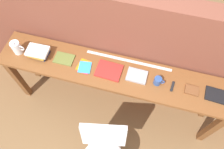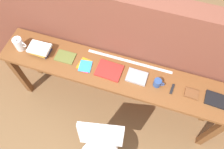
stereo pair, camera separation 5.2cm
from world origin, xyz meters
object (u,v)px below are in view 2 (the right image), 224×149
(magazine_cycling, at_px, (65,57))
(book_repair_rightmost, at_px, (215,100))
(pitcher_white, at_px, (19,44))
(book_open_centre, at_px, (109,70))
(leather_journal_brown, at_px, (191,94))
(multitool_folded, at_px, (172,89))
(mug, at_px, (158,83))
(pamphlet_pile_colourful, at_px, (85,66))
(book_stack_leftmost, at_px, (40,49))

(magazine_cycling, bearing_deg, book_repair_rightmost, -1.19)
(pitcher_white, xyz_separation_m, book_open_centre, (1.01, 0.02, -0.07))
(leather_journal_brown, height_order, book_repair_rightmost, leather_journal_brown)
(pitcher_white, bearing_deg, multitool_folded, 0.43)
(pitcher_white, relative_size, mug, 1.67)
(magazine_cycling, bearing_deg, multitool_folded, -2.04)
(book_open_centre, distance_m, book_repair_rightmost, 1.07)
(mug, height_order, leather_journal_brown, mug)
(pamphlet_pile_colourful, relative_size, multitool_folded, 1.65)
(book_repair_rightmost, bearing_deg, multitool_folded, -174.83)
(book_open_centre, bearing_deg, book_repair_rightmost, 2.41)
(pamphlet_pile_colourful, xyz_separation_m, mug, (0.77, 0.01, 0.04))
(book_stack_leftmost, bearing_deg, magazine_cycling, 3.93)
(pitcher_white, xyz_separation_m, leather_journal_brown, (1.86, 0.02, -0.07))
(book_repair_rightmost, bearing_deg, pamphlet_pile_colourful, -175.69)
(mug, bearing_deg, book_open_centre, 179.18)
(pamphlet_pile_colourful, height_order, book_open_centre, book_open_centre)
(pitcher_white, height_order, multitool_folded, pitcher_white)
(book_stack_leftmost, bearing_deg, mug, -0.26)
(book_stack_leftmost, xyz_separation_m, leather_journal_brown, (1.62, -0.00, -0.04))
(pamphlet_pile_colourful, distance_m, book_repair_rightmost, 1.34)
(book_open_centre, xyz_separation_m, leather_journal_brown, (0.85, -0.00, 0.00))
(pamphlet_pile_colourful, relative_size, leather_journal_brown, 1.39)
(pitcher_white, xyz_separation_m, book_stack_leftmost, (0.24, 0.02, -0.02))
(book_open_centre, bearing_deg, leather_journal_brown, 1.95)
(book_stack_leftmost, height_order, magazine_cycling, book_stack_leftmost)
(pamphlet_pile_colourful, distance_m, multitool_folded, 0.92)
(book_stack_leftmost, xyz_separation_m, mug, (1.28, -0.01, -0.01))
(pamphlet_pile_colourful, height_order, book_repair_rightmost, book_repair_rightmost)
(mug, distance_m, multitool_folded, 0.16)
(book_stack_leftmost, relative_size, magazine_cycling, 1.13)
(book_stack_leftmost, relative_size, book_open_centre, 0.89)
(book_stack_leftmost, distance_m, leather_journal_brown, 1.62)
(book_stack_leftmost, relative_size, mug, 2.13)
(leather_journal_brown, bearing_deg, multitool_folded, -176.11)
(book_stack_leftmost, bearing_deg, leather_journal_brown, -0.05)
(pamphlet_pile_colourful, distance_m, leather_journal_brown, 1.11)
(book_stack_leftmost, bearing_deg, pitcher_white, -175.18)
(mug, bearing_deg, magazine_cycling, 178.61)
(book_repair_rightmost, bearing_deg, leather_journal_brown, -174.79)
(mug, relative_size, book_repair_rightmost, 0.58)
(pitcher_white, height_order, leather_journal_brown, pitcher_white)
(multitool_folded, bearing_deg, book_stack_leftmost, 179.70)
(book_repair_rightmost, bearing_deg, magazine_cycling, -177.20)
(magazine_cycling, bearing_deg, book_stack_leftmost, -176.82)
(pitcher_white, height_order, book_open_centre, pitcher_white)
(book_stack_leftmost, bearing_deg, multitool_folded, -0.30)
(pitcher_white, xyz_separation_m, mug, (1.52, 0.01, -0.03))
(pitcher_white, height_order, mug, pitcher_white)
(book_stack_leftmost, bearing_deg, book_open_centre, 0.11)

